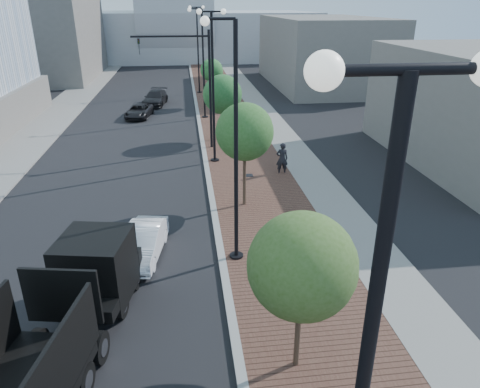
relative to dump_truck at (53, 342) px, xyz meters
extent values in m
cube|color=#4C2D23|center=(8.49, 35.60, -1.21)|extent=(7.00, 140.00, 0.12)
cube|color=slate|center=(11.19, 35.60, -1.20)|extent=(2.40, 140.00, 0.13)
cube|color=gray|center=(4.99, 35.60, -1.20)|extent=(0.30, 140.00, 0.14)
cube|color=slate|center=(-8.01, 35.60, -1.21)|extent=(4.00, 140.00, 0.12)
cube|color=black|center=(0.61, 3.27, 0.21)|extent=(2.56, 2.63, 2.26)
cube|color=black|center=(0.89, 4.74, -0.53)|extent=(2.13, 0.81, 1.13)
cube|color=black|center=(0.34, 1.79, -0.35)|extent=(2.27, 1.09, 0.44)
cube|color=black|center=(0.16, 0.85, 0.87)|extent=(2.16, 0.50, 1.74)
cylinder|color=black|center=(-0.40, 2.84, -0.79)|extent=(0.43, 0.99, 0.96)
cylinder|color=silver|center=(-0.40, 2.84, -0.79)|extent=(0.39, 0.57, 0.52)
cylinder|color=black|center=(1.40, 2.51, -0.79)|extent=(0.43, 0.99, 0.96)
cylinder|color=silver|center=(1.40, 2.51, -0.79)|extent=(0.39, 0.57, 0.52)
cylinder|color=black|center=(-0.10, 4.42, -0.79)|extent=(0.43, 0.99, 0.96)
cylinder|color=silver|center=(-0.10, 4.42, -0.79)|extent=(0.39, 0.57, 0.52)
cylinder|color=black|center=(1.70, 4.08, -0.79)|extent=(0.43, 0.99, 0.96)
cylinder|color=silver|center=(1.70, 4.08, -0.79)|extent=(0.39, 0.57, 0.52)
cylinder|color=black|center=(-0.99, -0.30, -0.79)|extent=(0.43, 0.99, 0.96)
cylinder|color=silver|center=(-0.99, -0.30, -0.79)|extent=(0.39, 0.57, 0.52)
cylinder|color=black|center=(0.81, -0.64, -0.79)|extent=(0.43, 0.99, 0.96)
cylinder|color=silver|center=(0.81, -0.64, -0.79)|extent=(0.39, 0.57, 0.52)
cylinder|color=black|center=(-0.77, 0.88, -0.79)|extent=(0.43, 0.99, 0.96)
cylinder|color=silver|center=(-0.77, 0.88, -0.79)|extent=(0.39, 0.57, 0.52)
cylinder|color=black|center=(1.03, 0.54, -0.79)|extent=(0.43, 0.99, 0.96)
cylinder|color=silver|center=(1.03, 0.54, -0.79)|extent=(0.39, 0.57, 0.52)
imported|color=white|center=(1.86, 6.27, -0.62)|extent=(1.97, 4.08, 1.29)
imported|color=black|center=(-0.30, 30.68, -0.69)|extent=(2.59, 4.43, 1.16)
imported|color=black|center=(0.91, 35.96, -0.57)|extent=(2.66, 5.07, 1.40)
imported|color=black|center=(9.45, 14.89, -0.28)|extent=(0.73, 0.49, 1.97)
cylinder|color=black|center=(5.59, -6.40, 7.85)|extent=(1.40, 0.10, 0.10)
sphere|color=silver|center=(4.89, -6.40, 7.85)|extent=(0.32, 0.32, 0.32)
cylinder|color=black|center=(5.59, 5.60, -1.17)|extent=(0.56, 0.56, 0.20)
cylinder|color=black|center=(5.59, 5.60, 3.35)|extent=(0.16, 0.16, 9.00)
cylinder|color=black|center=(5.09, 5.60, 7.85)|extent=(1.00, 0.10, 0.10)
sphere|color=silver|center=(4.59, 5.60, 7.78)|extent=(0.32, 0.32, 0.32)
cylinder|color=black|center=(5.59, 17.60, -1.17)|extent=(0.56, 0.56, 0.20)
cylinder|color=black|center=(5.59, 17.60, 3.35)|extent=(0.16, 0.16, 9.00)
cylinder|color=black|center=(5.59, 17.60, 7.85)|extent=(1.40, 0.10, 0.10)
sphere|color=silver|center=(4.89, 17.60, 7.85)|extent=(0.32, 0.32, 0.32)
sphere|color=silver|center=(6.29, 17.60, 7.85)|extent=(0.32, 0.32, 0.32)
cylinder|color=black|center=(5.59, 29.60, -1.17)|extent=(0.56, 0.56, 0.20)
cylinder|color=black|center=(5.59, 29.60, 3.35)|extent=(0.16, 0.16, 9.00)
cylinder|color=black|center=(5.09, 29.60, 7.85)|extent=(1.00, 0.10, 0.10)
sphere|color=silver|center=(4.59, 29.60, 7.78)|extent=(0.32, 0.32, 0.32)
cylinder|color=black|center=(5.59, 41.60, -1.17)|extent=(0.56, 0.56, 0.20)
cylinder|color=black|center=(5.59, 41.60, 3.35)|extent=(0.16, 0.16, 9.00)
cylinder|color=black|center=(5.59, 41.60, 7.85)|extent=(1.40, 0.10, 0.10)
sphere|color=silver|center=(4.89, 41.60, 7.85)|extent=(0.32, 0.32, 0.32)
sphere|color=silver|center=(6.29, 41.60, 7.85)|extent=(0.32, 0.32, 0.32)
cylinder|color=black|center=(5.59, 20.60, 2.73)|extent=(0.18, 0.18, 8.00)
cylinder|color=black|center=(3.09, 20.60, 6.33)|extent=(5.00, 0.12, 0.12)
imported|color=black|center=(1.09, 20.60, 5.73)|extent=(0.16, 0.20, 1.00)
cylinder|color=#382619|center=(6.59, -0.40, 0.32)|extent=(0.16, 0.16, 3.16)
sphere|color=#34531C|center=(6.59, -0.40, 2.12)|extent=(2.87, 2.87, 2.87)
sphere|color=#34531C|center=(6.99, -0.10, 1.90)|extent=(2.01, 2.01, 2.01)
sphere|color=#34531C|center=(6.29, -0.70, 2.44)|extent=(1.72, 1.72, 1.72)
cylinder|color=#382619|center=(6.59, 10.60, 0.56)|extent=(0.16, 0.16, 3.66)
sphere|color=#28581E|center=(6.59, 10.60, 2.65)|extent=(2.80, 2.80, 2.80)
sphere|color=#28581E|center=(6.99, 10.90, 2.39)|extent=(1.96, 1.96, 1.96)
sphere|color=#28581E|center=(6.29, 10.30, 3.02)|extent=(1.68, 1.68, 1.68)
cylinder|color=#382619|center=(6.59, 22.60, 0.34)|extent=(0.16, 0.16, 3.20)
sphere|color=#1C541F|center=(6.59, 22.60, 2.17)|extent=(2.87, 2.87, 2.87)
sphere|color=#1C541F|center=(6.99, 22.90, 1.94)|extent=(2.01, 2.01, 2.01)
sphere|color=#1C541F|center=(6.29, 22.30, 2.49)|extent=(1.72, 1.72, 1.72)
cylinder|color=#382619|center=(6.59, 34.60, 0.38)|extent=(0.16, 0.16, 3.30)
sphere|color=#216125|center=(6.59, 34.60, 2.27)|extent=(2.18, 2.18, 2.18)
sphere|color=#216125|center=(6.99, 34.90, 2.03)|extent=(1.53, 1.53, 1.53)
sphere|color=#216125|center=(6.29, 34.30, 2.60)|extent=(1.31, 1.31, 1.31)
cube|color=#A9ADB3|center=(2.99, 80.60, 2.73)|extent=(50.00, 28.00, 8.00)
cube|color=#625D58|center=(-15.01, 55.60, 3.73)|extent=(14.00, 20.00, 10.00)
cube|color=slate|center=(20.99, 45.60, 2.73)|extent=(12.00, 22.00, 8.00)
cube|color=black|center=(7.39, 3.60, -1.14)|extent=(0.50, 0.50, 0.02)
cube|color=black|center=(7.39, 14.60, -1.14)|extent=(0.50, 0.50, 0.02)
camera|label=1|loc=(3.80, -9.84, 8.35)|focal=33.23mm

